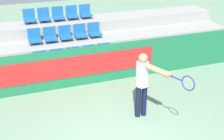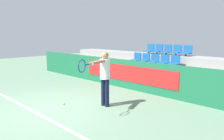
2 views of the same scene
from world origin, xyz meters
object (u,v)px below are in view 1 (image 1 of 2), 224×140
stadium_chair_2 (74,57)px  stadium_chair_14 (85,13)px  stadium_chair_7 (65,34)px  stadium_chair_13 (72,14)px  stadium_chair_6 (50,36)px  stadium_chair_1 (58,59)px  stadium_chair_4 (105,53)px  stadium_chair_3 (90,55)px  stadium_chair_9 (94,31)px  stadium_chair_0 (41,61)px  stadium_chair_11 (44,16)px  stadium_chair_8 (80,33)px  stadium_chair_12 (58,15)px  tennis_player (145,80)px  stadium_chair_5 (35,38)px  stadium_chair_10 (29,18)px

stadium_chair_2 → stadium_chair_14: bearing=65.3°
stadium_chair_7 → stadium_chair_13: size_ratio=1.00×
stadium_chair_2 → stadium_chair_6: 1.27m
stadium_chair_1 → stadium_chair_4: (1.51, 0.00, 0.00)m
stadium_chair_13 → stadium_chair_1: bearing=-114.7°
stadium_chair_3 → stadium_chair_13: stadium_chair_13 is taller
stadium_chair_9 → stadium_chair_14: (0.00, 1.10, 0.39)m
stadium_chair_0 → stadium_chair_11: stadium_chair_11 is taller
stadium_chair_0 → stadium_chair_8: size_ratio=1.00×
stadium_chair_13 → stadium_chair_9: bearing=-65.3°
stadium_chair_3 → stadium_chair_8: stadium_chair_8 is taller
stadium_chair_1 → stadium_chair_9: bearing=35.9°
stadium_chair_12 → stadium_chair_13: 0.50m
stadium_chair_2 → stadium_chair_1: bearing=180.0°
stadium_chair_2 → stadium_chair_13: 2.38m
tennis_player → stadium_chair_1: bearing=96.3°
stadium_chair_7 → stadium_chair_11: size_ratio=1.00×
tennis_player → stadium_chair_4: bearing=69.0°
stadium_chair_0 → stadium_chair_5: size_ratio=1.00×
stadium_chair_8 → stadium_chair_11: size_ratio=1.00×
stadium_chair_1 → stadium_chair_10: (-0.50, 2.19, 0.78)m
stadium_chair_9 → stadium_chair_13: bearing=114.7°
stadium_chair_2 → tennis_player: (0.99, -2.95, 0.42)m
stadium_chair_0 → stadium_chair_13: (1.51, 2.19, 0.78)m
stadium_chair_7 → tennis_player: (0.99, -4.04, 0.03)m
stadium_chair_14 → tennis_player: size_ratio=0.30×
stadium_chair_1 → stadium_chair_4: 1.51m
stadium_chair_14 → tennis_player: 5.15m
stadium_chair_2 → stadium_chair_3: 0.50m
stadium_chair_9 → stadium_chair_12: size_ratio=1.00×
stadium_chair_1 → stadium_chair_2: (0.50, 0.00, 0.00)m
stadium_chair_7 → stadium_chair_14: size_ratio=1.00×
stadium_chair_4 → stadium_chair_6: (-1.51, 1.10, 0.39)m
stadium_chair_2 → stadium_chair_8: 1.27m
stadium_chair_0 → stadium_chair_1: bearing=0.0°
stadium_chair_7 → stadium_chair_13: bearing=65.3°
stadium_chair_9 → stadium_chair_5: bearing=180.0°
stadium_chair_12 → tennis_player: size_ratio=0.30×
stadium_chair_4 → stadium_chair_5: (-2.02, 1.10, 0.39)m
stadium_chair_3 → stadium_chair_4: 0.50m
stadium_chair_0 → stadium_chair_13: stadium_chair_13 is taller
tennis_player → stadium_chair_10: bearing=90.7°
stadium_chair_4 → stadium_chair_9: stadium_chair_9 is taller
stadium_chair_6 → stadium_chair_13: bearing=47.4°
stadium_chair_3 → stadium_chair_11: (-1.01, 2.19, 0.78)m
stadium_chair_0 → stadium_chair_11: (0.50, 2.19, 0.78)m
stadium_chair_8 → stadium_chair_12: (-0.50, 1.10, 0.39)m
stadium_chair_11 → stadium_chair_5: bearing=-114.7°
tennis_player → stadium_chair_11: bearing=85.6°
stadium_chair_4 → stadium_chair_14: size_ratio=1.00×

